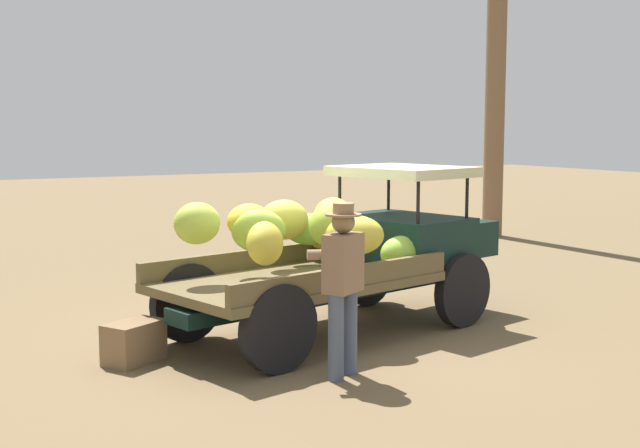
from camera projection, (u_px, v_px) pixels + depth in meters
name	position (u px, v px, depth m)	size (l,w,h in m)	color
ground_plane	(300.00, 337.00, 9.51)	(60.00, 60.00, 0.00)	brown
truck	(351.00, 248.00, 9.83)	(4.65, 2.54, 1.88)	black
farmer	(342.00, 279.00, 7.90)	(0.57, 0.55, 1.66)	#4B576E
wooden_crate	(134.00, 342.00, 8.47)	(0.59, 0.36, 0.42)	#7F6143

